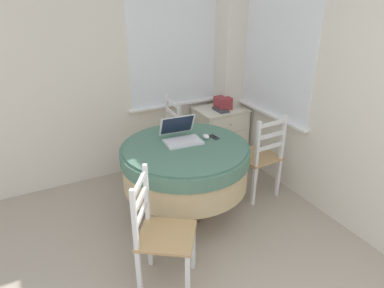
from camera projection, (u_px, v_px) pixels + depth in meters
The scene contains 11 objects.
corner_room_shell at pixel (232, 86), 3.07m from camera, with size 4.16×5.05×2.55m.
round_dining_table at pixel (185, 162), 3.19m from camera, with size 1.19×1.19×0.77m.
laptop at pixel (181, 136), 3.19m from camera, with size 0.36×0.34×0.22m.
computer_mouse at pixel (206, 137), 3.24m from camera, with size 0.05×0.08×0.04m.
cell_phone at pixel (214, 137), 3.27m from camera, with size 0.06×0.12×0.01m.
dining_chair_near_back_window at pixel (163, 140), 4.00m from camera, with size 0.41×0.39×0.94m.
dining_chair_near_right_window at pixel (260, 157), 3.59m from camera, with size 0.40×0.42×0.94m.
dining_chair_camera_near at pixel (160, 235), 2.48m from camera, with size 0.55×0.55×0.94m.
corner_cabinet at pixel (220, 134), 4.39m from camera, with size 0.61×0.50×0.71m.
storage_box at pixel (223, 103), 4.20m from camera, with size 0.17×0.19×0.15m.
book_on_cabinet at pixel (221, 110), 4.16m from camera, with size 0.12×0.22×0.02m.
Camera 1 is at (-0.61, -0.49, 2.10)m, focal length 32.00 mm.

